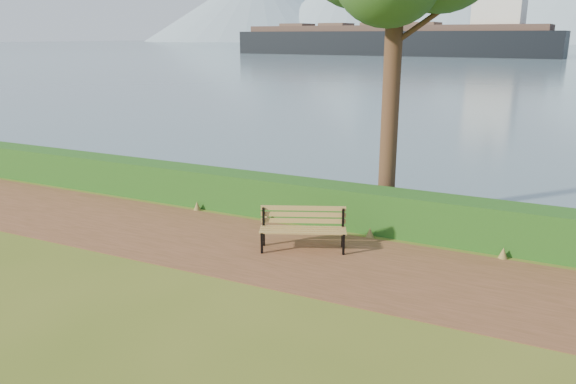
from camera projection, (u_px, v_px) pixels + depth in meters
The scene contains 6 objects.
ground at pixel (267, 256), 11.86m from camera, with size 140.00×140.00×0.00m, color #4C5D1A.
path at pixel (274, 251), 12.12m from camera, with size 40.00×3.40×0.01m, color brown.
hedge at pixel (316, 202), 13.98m from camera, with size 32.00×0.85×1.00m, color #1A4313.
water at pixel (555, 46), 237.08m from camera, with size 700.00×510.00×0.00m, color #486375.
bench at pixel (303, 225), 12.14m from camera, with size 1.92×1.22×0.93m.
cargo_ship at pixel (399, 40), 129.44m from camera, with size 76.22×16.83×22.95m.
Camera 1 is at (5.23, -9.75, 4.51)m, focal length 35.00 mm.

